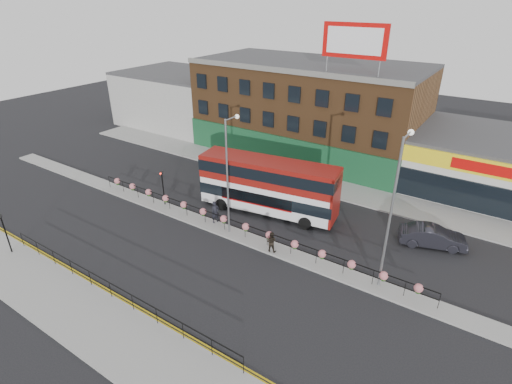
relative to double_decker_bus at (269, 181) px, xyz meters
The scene contains 20 objects.
ground 5.39m from the double_decker_bus, 93.09° to the right, with size 120.00×120.00×0.00m, color black.
south_pavement 16.77m from the double_decker_bus, 90.85° to the right, with size 60.00×4.00×0.15m, color gray.
north_pavement 8.00m from the double_decker_bus, 91.87° to the left, with size 60.00×4.00×0.15m, color gray.
median 5.35m from the double_decker_bus, 93.09° to the right, with size 60.00×1.60×0.15m, color gray.
yellow_line_inner 14.53m from the double_decker_bus, 90.98° to the right, with size 60.00×0.10×0.01m, color gold.
yellow_line_outer 14.70m from the double_decker_bus, 90.97° to the right, with size 60.00×0.10×0.01m, color gold.
brick_building 16.16m from the double_decker_bus, 105.38° to the left, with size 25.00×12.21×10.30m.
supermarket 22.02m from the double_decker_bus, 44.30° to the left, with size 15.00×12.25×5.30m.
warehouse_west 28.98m from the double_decker_bus, 147.72° to the left, with size 15.50×12.00×7.30m.
billboard 14.82m from the double_decker_bus, 77.83° to the left, with size 6.00×0.29×4.40m.
median_railing 4.91m from the double_decker_bus, 93.09° to the right, with size 30.04×0.56×1.23m.
south_railing 14.93m from the double_decker_bus, 98.72° to the right, with size 20.04×0.05×1.12m.
double_decker_bus is the anchor object (origin of this frame).
car 13.29m from the double_decker_bus, 10.81° to the left, with size 5.03×3.09×1.56m, color #24232B.
pedestrian_a 5.11m from the double_decker_bus, 122.35° to the right, with size 0.65×0.79×1.86m, color black.
pedestrian_b 6.34m from the double_decker_bus, 55.84° to the right, with size 0.89×0.76×1.59m, color black.
lamp_column_west 5.13m from the double_decker_bus, 99.72° to the right, with size 0.33×1.60×9.10m.
lamp_column_east 12.27m from the double_decker_bus, 20.24° to the right, with size 0.36×1.75×9.99m.
traffic_light_south 19.78m from the double_decker_bus, 128.25° to the right, with size 0.15×0.28×3.65m.
traffic_light_median 9.23m from the double_decker_bus, 153.37° to the right, with size 0.15×0.28×3.65m.
Camera 1 is at (16.06, -21.10, 16.98)m, focal length 28.00 mm.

